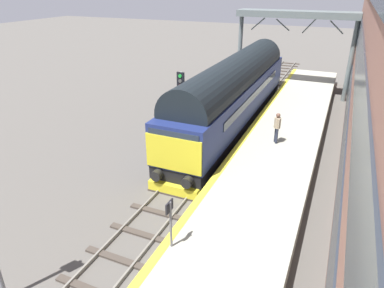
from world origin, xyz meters
name	(u,v)px	position (x,y,z in m)	size (l,w,h in m)	color
ground_plane	(186,180)	(0.00, 0.00, 0.00)	(140.00, 140.00, 0.00)	#5B5751
track_main	(186,179)	(0.00, 0.00, 0.06)	(2.50, 60.00, 0.15)	gray
station_platform	(260,187)	(3.60, 0.00, 0.50)	(4.00, 44.00, 1.01)	#B0B09B
diesel_locomotive	(234,92)	(0.00, 7.29, 2.48)	(2.74, 17.67, 4.68)	black
signal_post_mid	(181,98)	(-2.13, 3.99, 2.73)	(0.44, 0.22, 4.24)	gray
platform_number_sign	(170,217)	(1.96, -5.48, 2.15)	(0.10, 0.44, 1.70)	slate
waiting_passenger	(277,125)	(3.44, 3.90, 1.99)	(0.46, 0.46, 1.64)	#292F40
overhead_footbridge	(296,21)	(2.05, 16.48, 6.00)	(9.30, 2.00, 6.75)	slate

